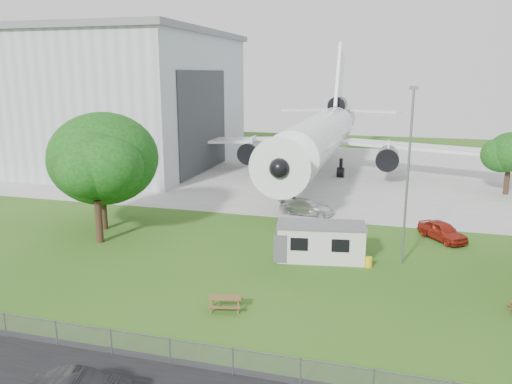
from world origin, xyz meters
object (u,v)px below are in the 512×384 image
(airliner, at_px, (321,134))
(site_cabin, at_px, (321,242))
(picnic_west, at_px, (226,309))
(hangar, at_px, (76,98))

(airliner, height_order, site_cabin, airliner)
(airliner, xyz_separation_m, picnic_west, (0.65, -39.56, -5.27))
(airliner, distance_m, site_cabin, 30.95)
(hangar, xyz_separation_m, picnic_west, (36.62, -39.70, -9.41))
(airliner, relative_size, site_cabin, 6.89)
(hangar, relative_size, site_cabin, 6.21)
(picnic_west, bearing_deg, airliner, 78.77)
(picnic_west, bearing_deg, site_cabin, 54.51)
(hangar, relative_size, picnic_west, 23.89)
(hangar, relative_size, airliner, 0.90)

